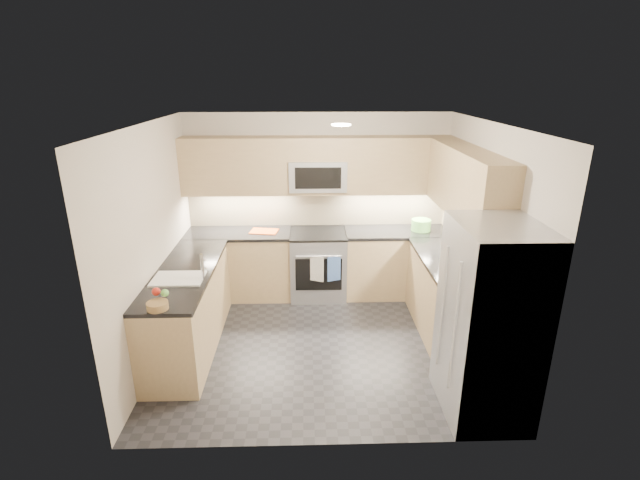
# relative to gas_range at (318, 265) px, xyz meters

# --- Properties ---
(floor) EXTENTS (3.60, 3.20, 0.00)m
(floor) POSITION_rel_gas_range_xyz_m (0.00, -1.28, -0.46)
(floor) COLOR black
(floor) RESTS_ON ground
(ceiling) EXTENTS (3.60, 3.20, 0.02)m
(ceiling) POSITION_rel_gas_range_xyz_m (0.00, -1.28, 2.04)
(ceiling) COLOR beige
(ceiling) RESTS_ON wall_back
(wall_back) EXTENTS (3.60, 0.02, 2.50)m
(wall_back) POSITION_rel_gas_range_xyz_m (0.00, 0.32, 0.79)
(wall_back) COLOR #BDB2A5
(wall_back) RESTS_ON floor
(wall_front) EXTENTS (3.60, 0.02, 2.50)m
(wall_front) POSITION_rel_gas_range_xyz_m (0.00, -2.88, 0.79)
(wall_front) COLOR #BDB2A5
(wall_front) RESTS_ON floor
(wall_left) EXTENTS (0.02, 3.20, 2.50)m
(wall_left) POSITION_rel_gas_range_xyz_m (-1.80, -1.28, 0.79)
(wall_left) COLOR #BDB2A5
(wall_left) RESTS_ON floor
(wall_right) EXTENTS (0.02, 3.20, 2.50)m
(wall_right) POSITION_rel_gas_range_xyz_m (1.80, -1.28, 0.79)
(wall_right) COLOR #BDB2A5
(wall_right) RESTS_ON floor
(base_cab_back_left) EXTENTS (1.42, 0.60, 0.90)m
(base_cab_back_left) POSITION_rel_gas_range_xyz_m (-1.09, 0.02, -0.01)
(base_cab_back_left) COLOR tan
(base_cab_back_left) RESTS_ON floor
(base_cab_back_right) EXTENTS (1.42, 0.60, 0.90)m
(base_cab_back_right) POSITION_rel_gas_range_xyz_m (1.09, 0.02, -0.01)
(base_cab_back_right) COLOR tan
(base_cab_back_right) RESTS_ON floor
(base_cab_right) EXTENTS (0.60, 1.70, 0.90)m
(base_cab_right) POSITION_rel_gas_range_xyz_m (1.50, -1.12, -0.01)
(base_cab_right) COLOR tan
(base_cab_right) RESTS_ON floor
(base_cab_peninsula) EXTENTS (0.60, 2.00, 0.90)m
(base_cab_peninsula) POSITION_rel_gas_range_xyz_m (-1.50, -1.28, -0.01)
(base_cab_peninsula) COLOR tan
(base_cab_peninsula) RESTS_ON floor
(countertop_back_left) EXTENTS (1.42, 0.63, 0.04)m
(countertop_back_left) POSITION_rel_gas_range_xyz_m (-1.09, 0.02, 0.47)
(countertop_back_left) COLOR black
(countertop_back_left) RESTS_ON base_cab_back_left
(countertop_back_right) EXTENTS (1.42, 0.63, 0.04)m
(countertop_back_right) POSITION_rel_gas_range_xyz_m (1.09, 0.02, 0.47)
(countertop_back_right) COLOR black
(countertop_back_right) RESTS_ON base_cab_back_right
(countertop_right) EXTENTS (0.63, 1.70, 0.04)m
(countertop_right) POSITION_rel_gas_range_xyz_m (1.50, -1.12, 0.47)
(countertop_right) COLOR black
(countertop_right) RESTS_ON base_cab_right
(countertop_peninsula) EXTENTS (0.63, 2.00, 0.04)m
(countertop_peninsula) POSITION_rel_gas_range_xyz_m (-1.50, -1.28, 0.47)
(countertop_peninsula) COLOR black
(countertop_peninsula) RESTS_ON base_cab_peninsula
(upper_cab_back) EXTENTS (3.60, 0.35, 0.75)m
(upper_cab_back) POSITION_rel_gas_range_xyz_m (0.00, 0.15, 1.37)
(upper_cab_back) COLOR tan
(upper_cab_back) RESTS_ON wall_back
(upper_cab_right) EXTENTS (0.35, 1.95, 0.75)m
(upper_cab_right) POSITION_rel_gas_range_xyz_m (1.62, -1.00, 1.37)
(upper_cab_right) COLOR tan
(upper_cab_right) RESTS_ON wall_right
(backsplash_back) EXTENTS (3.60, 0.01, 0.51)m
(backsplash_back) POSITION_rel_gas_range_xyz_m (0.00, 0.32, 0.74)
(backsplash_back) COLOR #C5B38E
(backsplash_back) RESTS_ON wall_back
(backsplash_right) EXTENTS (0.01, 2.30, 0.51)m
(backsplash_right) POSITION_rel_gas_range_xyz_m (1.80, -0.82, 0.74)
(backsplash_right) COLOR #C5B38E
(backsplash_right) RESTS_ON wall_right
(gas_range) EXTENTS (0.76, 0.65, 0.91)m
(gas_range) POSITION_rel_gas_range_xyz_m (0.00, 0.00, 0.00)
(gas_range) COLOR gray
(gas_range) RESTS_ON floor
(range_cooktop) EXTENTS (0.76, 0.65, 0.03)m
(range_cooktop) POSITION_rel_gas_range_xyz_m (0.00, 0.00, 0.46)
(range_cooktop) COLOR black
(range_cooktop) RESTS_ON gas_range
(oven_door_glass) EXTENTS (0.62, 0.02, 0.45)m
(oven_door_glass) POSITION_rel_gas_range_xyz_m (0.00, -0.33, -0.01)
(oven_door_glass) COLOR black
(oven_door_glass) RESTS_ON gas_range
(oven_handle) EXTENTS (0.60, 0.02, 0.02)m
(oven_handle) POSITION_rel_gas_range_xyz_m (0.00, -0.35, 0.26)
(oven_handle) COLOR #B2B5BA
(oven_handle) RESTS_ON gas_range
(microwave) EXTENTS (0.76, 0.40, 0.40)m
(microwave) POSITION_rel_gas_range_xyz_m (0.00, 0.12, 1.24)
(microwave) COLOR #A2A4AA
(microwave) RESTS_ON upper_cab_back
(microwave_door) EXTENTS (0.60, 0.01, 0.28)m
(microwave_door) POSITION_rel_gas_range_xyz_m (0.00, -0.08, 1.24)
(microwave_door) COLOR black
(microwave_door) RESTS_ON microwave
(refrigerator) EXTENTS (0.70, 0.90, 1.80)m
(refrigerator) POSITION_rel_gas_range_xyz_m (1.45, -2.43, 0.45)
(refrigerator) COLOR #AAACB2
(refrigerator) RESTS_ON floor
(fridge_handle_left) EXTENTS (0.02, 0.02, 1.20)m
(fridge_handle_left) POSITION_rel_gas_range_xyz_m (1.08, -2.61, 0.49)
(fridge_handle_left) COLOR #B2B5BA
(fridge_handle_left) RESTS_ON refrigerator
(fridge_handle_right) EXTENTS (0.02, 0.02, 1.20)m
(fridge_handle_right) POSITION_rel_gas_range_xyz_m (1.08, -2.25, 0.49)
(fridge_handle_right) COLOR #B2B5BA
(fridge_handle_right) RESTS_ON refrigerator
(sink_basin) EXTENTS (0.52, 0.38, 0.16)m
(sink_basin) POSITION_rel_gas_range_xyz_m (-1.50, -1.53, 0.42)
(sink_basin) COLOR white
(sink_basin) RESTS_ON base_cab_peninsula
(faucet) EXTENTS (0.03, 0.03, 0.28)m
(faucet) POSITION_rel_gas_range_xyz_m (-1.24, -1.53, 0.62)
(faucet) COLOR silver
(faucet) RESTS_ON countertop_peninsula
(utensil_bowl) EXTENTS (0.33, 0.33, 0.15)m
(utensil_bowl) POSITION_rel_gas_range_xyz_m (1.42, 0.03, 0.56)
(utensil_bowl) COLOR #60B04B
(utensil_bowl) RESTS_ON countertop_back_right
(cutting_board) EXTENTS (0.40, 0.31, 0.01)m
(cutting_board) POSITION_rel_gas_range_xyz_m (-0.74, 0.03, 0.49)
(cutting_board) COLOR #D74D14
(cutting_board) RESTS_ON countertop_back_left
(fruit_basket) EXTENTS (0.22, 0.22, 0.07)m
(fruit_basket) POSITION_rel_gas_range_xyz_m (-1.52, -2.18, 0.52)
(fruit_basket) COLOR olive
(fruit_basket) RESTS_ON countertop_peninsula
(fruit_apple) EXTENTS (0.08, 0.08, 0.08)m
(fruit_apple) POSITION_rel_gas_range_xyz_m (-1.56, -2.05, 0.60)
(fruit_apple) COLOR #B22014
(fruit_apple) RESTS_ON fruit_basket
(fruit_pear) EXTENTS (0.07, 0.07, 0.07)m
(fruit_pear) POSITION_rel_gas_range_xyz_m (-1.47, -2.08, 0.60)
(fruit_pear) COLOR #68B74E
(fruit_pear) RESTS_ON fruit_basket
(dish_towel_check) EXTENTS (0.18, 0.09, 0.35)m
(dish_towel_check) POSITION_rel_gas_range_xyz_m (-0.02, -0.37, 0.10)
(dish_towel_check) COLOR white
(dish_towel_check) RESTS_ON oven_handle
(dish_towel_blue) EXTENTS (0.18, 0.07, 0.34)m
(dish_towel_blue) POSITION_rel_gas_range_xyz_m (0.20, -0.37, 0.10)
(dish_towel_blue) COLOR #375698
(dish_towel_blue) RESTS_ON oven_handle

